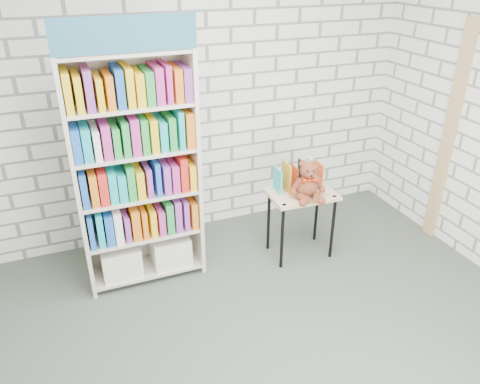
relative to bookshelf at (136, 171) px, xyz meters
name	(u,v)px	position (x,y,z in m)	size (l,w,h in m)	color
ground	(273,361)	(0.60, -1.36, -1.00)	(4.50, 4.50, 0.00)	#404A3E
room_shell	(283,118)	(0.60, -1.36, 0.78)	(4.52, 4.02, 2.81)	silver
bookshelf	(136,171)	(0.00, 0.00, 0.00)	(0.98, 0.38, 2.20)	beige
display_table	(302,202)	(1.41, -0.22, -0.45)	(0.62, 0.44, 0.64)	tan
table_books	(298,176)	(1.42, -0.13, -0.24)	(0.43, 0.20, 0.25)	#2AB6B4
teddy_bear	(308,184)	(1.41, -0.32, -0.23)	(0.31, 0.30, 0.34)	#622B1A
door_trim	(449,136)	(2.83, -0.41, 0.05)	(0.05, 0.12, 2.10)	tan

